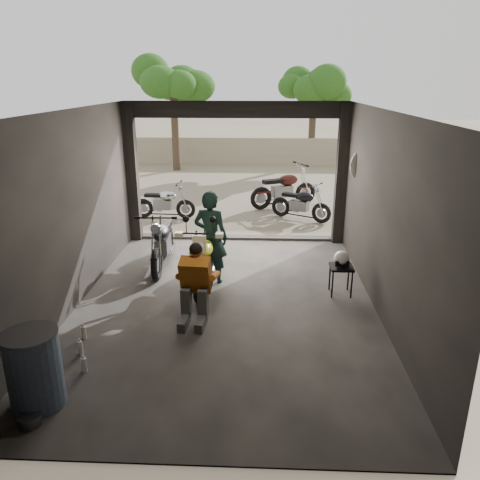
# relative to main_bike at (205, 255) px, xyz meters

# --- Properties ---
(ground) EXTENTS (80.00, 80.00, 0.00)m
(ground) POSITION_rel_main_bike_xyz_m (0.43, -0.79, -0.62)
(ground) COLOR #7A6D56
(ground) RESTS_ON ground
(garage) EXTENTS (7.00, 7.13, 3.20)m
(garage) POSITION_rel_main_bike_xyz_m (0.43, -0.25, 0.66)
(garage) COLOR #2D2B28
(garage) RESTS_ON ground
(boundary_wall) EXTENTS (18.00, 0.30, 1.20)m
(boundary_wall) POSITION_rel_main_bike_xyz_m (0.43, 13.21, -0.02)
(boundary_wall) COLOR gray
(boundary_wall) RESTS_ON ground
(tree_left) EXTENTS (2.20, 2.20, 5.60)m
(tree_left) POSITION_rel_main_bike_xyz_m (-2.57, 11.71, 3.37)
(tree_left) COLOR #382B1E
(tree_left) RESTS_ON ground
(tree_right) EXTENTS (2.20, 2.20, 5.00)m
(tree_right) POSITION_rel_main_bike_xyz_m (3.23, 13.21, 2.94)
(tree_right) COLOR #382B1E
(tree_right) RESTS_ON ground
(main_bike) EXTENTS (0.81, 1.87, 1.23)m
(main_bike) POSITION_rel_main_bike_xyz_m (0.00, 0.00, 0.00)
(main_bike) COLOR #E5E7C3
(main_bike) RESTS_ON ground
(left_bike) EXTENTS (0.79, 1.81, 1.21)m
(left_bike) POSITION_rel_main_bike_xyz_m (-0.97, 0.92, -0.01)
(left_bike) COLOR black
(left_bike) RESTS_ON ground
(outside_bike_a) EXTENTS (1.53, 0.70, 1.01)m
(outside_bike_a) POSITION_rel_main_bike_xyz_m (-1.64, 4.44, -0.11)
(outside_bike_a) COLOR black
(outside_bike_a) RESTS_ON ground
(outside_bike_b) EXTENTS (2.05, 1.55, 1.28)m
(outside_bike_b) POSITION_rel_main_bike_xyz_m (1.69, 5.79, 0.02)
(outside_bike_b) COLOR #3D110E
(outside_bike_b) RESTS_ON ground
(outside_bike_c) EXTENTS (1.65, 1.32, 1.04)m
(outside_bike_c) POSITION_rel_main_bike_xyz_m (2.10, 4.45, -0.10)
(outside_bike_c) COLOR black
(outside_bike_c) RESTS_ON ground
(rider) EXTENTS (0.73, 0.57, 1.76)m
(rider) POSITION_rel_main_bike_xyz_m (0.09, 0.20, 0.27)
(rider) COLOR black
(rider) RESTS_ON ground
(mechanic) EXTENTS (0.68, 0.89, 1.22)m
(mechanic) POSITION_rel_main_bike_xyz_m (-0.01, -1.38, -0.01)
(mechanic) COLOR #C66C1A
(mechanic) RESTS_ON ground
(stool) EXTENTS (0.40, 0.40, 0.55)m
(stool) POSITION_rel_main_bike_xyz_m (2.43, -0.28, -0.14)
(stool) COLOR black
(stool) RESTS_ON ground
(helmet) EXTENTS (0.31, 0.32, 0.26)m
(helmet) POSITION_rel_main_bike_xyz_m (2.43, -0.24, 0.06)
(helmet) COLOR white
(helmet) RESTS_ON stool
(oil_drum) EXTENTS (0.76, 0.76, 0.95)m
(oil_drum) POSITION_rel_main_bike_xyz_m (-1.57, -3.45, -0.14)
(oil_drum) COLOR #3E5068
(oil_drum) RESTS_ON ground
(sign_post) EXTENTS (0.79, 0.08, 2.38)m
(sign_post) POSITION_rel_main_bike_xyz_m (3.21, 1.67, 0.99)
(sign_post) COLOR black
(sign_post) RESTS_ON ground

